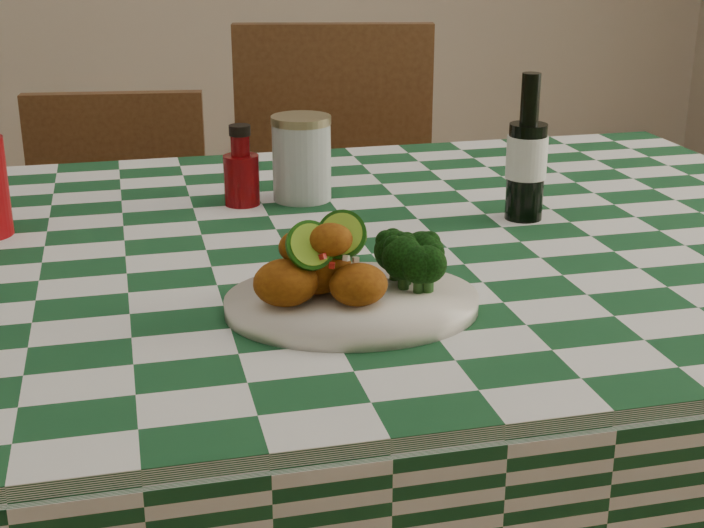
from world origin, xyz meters
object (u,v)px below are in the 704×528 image
object	(u,v)px
plate	(352,303)
mason_jar	(302,158)
dining_table	(290,499)
beer_bottle	(527,147)
wooden_chair_left	(117,305)
ketchup_bottle	(241,165)
wooden_chair_right	(335,263)
fried_chicken_pile	(329,261)

from	to	relation	value
plate	mason_jar	xyz separation A→B (m)	(0.03, 0.45, 0.05)
dining_table	plate	distance (m)	0.47
plate	dining_table	bearing A→B (deg)	97.82
beer_bottle	wooden_chair_left	distance (m)	1.05
ketchup_bottle	plate	bearing A→B (deg)	-82.00
mason_jar	wooden_chair_right	size ratio (longest dim) A/B	0.13
plate	wooden_chair_right	distance (m)	1.04
mason_jar	beer_bottle	bearing A→B (deg)	-30.75
ketchup_bottle	fried_chicken_pile	bearing A→B (deg)	-85.31
plate	wooden_chair_right	world-z (taller)	wooden_chair_right
plate	wooden_chair_right	xyz separation A→B (m)	(0.20, 0.97, -0.31)
fried_chicken_pile	wooden_chair_left	size ratio (longest dim) A/B	0.16
dining_table	wooden_chair_left	xyz separation A→B (m)	(-0.23, 0.76, 0.02)
fried_chicken_pile	wooden_chair_right	world-z (taller)	wooden_chair_right
plate	wooden_chair_left	distance (m)	1.10
dining_table	beer_bottle	bearing A→B (deg)	5.34
plate	beer_bottle	world-z (taller)	beer_bottle
ketchup_bottle	wooden_chair_right	xyz separation A→B (m)	(0.26, 0.53, -0.36)
mason_jar	beer_bottle	xyz separation A→B (m)	(0.29, -0.17, 0.04)
fried_chicken_pile	wooden_chair_right	distance (m)	1.06
fried_chicken_pile	wooden_chair_right	bearing A→B (deg)	77.13
mason_jar	wooden_chair_left	world-z (taller)	mason_jar
ketchup_bottle	mason_jar	world-z (taller)	mason_jar
mason_jar	wooden_chair_right	world-z (taller)	wooden_chair_right
fried_chicken_pile	mason_jar	xyz separation A→B (m)	(0.06, 0.45, 0.00)
plate	wooden_chair_left	xyz separation A→B (m)	(-0.27, 1.00, -0.38)
beer_bottle	wooden_chair_left	world-z (taller)	beer_bottle
mason_jar	beer_bottle	distance (m)	0.34
plate	fried_chicken_pile	bearing A→B (deg)	180.00
dining_table	wooden_chair_left	size ratio (longest dim) A/B	1.99
plate	beer_bottle	size ratio (longest dim) A/B	1.35
dining_table	fried_chicken_pile	size ratio (longest dim) A/B	12.55
dining_table	ketchup_bottle	world-z (taller)	ketchup_bottle
dining_table	beer_bottle	size ratio (longest dim) A/B	8.02
wooden_chair_left	beer_bottle	bearing A→B (deg)	-43.15
ketchup_bottle	wooden_chair_right	distance (m)	0.69
plate	mason_jar	world-z (taller)	mason_jar
ketchup_bottle	wooden_chair_left	bearing A→B (deg)	110.09
wooden_chair_right	wooden_chair_left	bearing A→B (deg)	-171.24
ketchup_bottle	beer_bottle	bearing A→B (deg)	-23.43
wooden_chair_right	dining_table	bearing A→B (deg)	-94.98
plate	ketchup_bottle	bearing A→B (deg)	98.00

